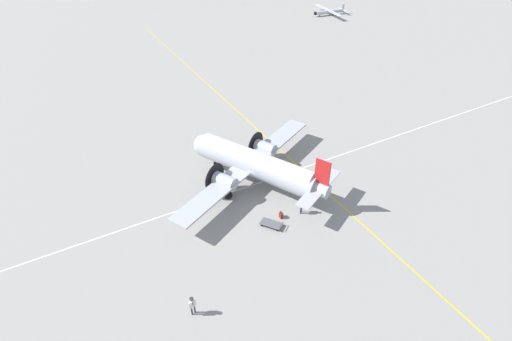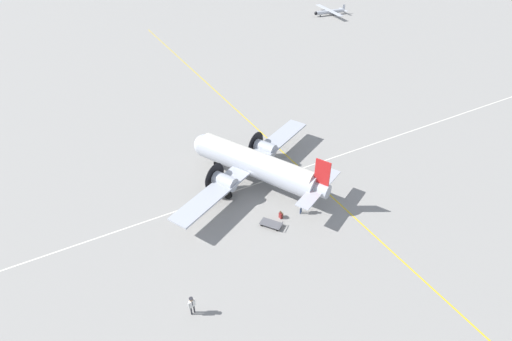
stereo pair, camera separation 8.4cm
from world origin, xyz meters
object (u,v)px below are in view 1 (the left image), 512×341
object	(u,v)px
crew_foreground	(192,304)
passenger_boarding	(301,204)
light_aircraft_distant	(329,12)
suitcase_near_door	(281,216)
baggage_cart	(271,224)
airliner_main	(253,163)
suitcase_upright_spare	(281,215)

from	to	relation	value
crew_foreground	passenger_boarding	world-z (taller)	crew_foreground
passenger_boarding	light_aircraft_distant	world-z (taller)	light_aircraft_distant
suitcase_near_door	baggage_cart	size ratio (longest dim) A/B	0.27
crew_foreground	airliner_main	bearing A→B (deg)	-146.64
baggage_cart	suitcase_near_door	bearing A→B (deg)	-105.29
passenger_boarding	suitcase_near_door	xyz separation A→B (m)	(-0.36, -2.15, -0.81)
suitcase_upright_spare	airliner_main	bearing A→B (deg)	177.71
airliner_main	light_aircraft_distant	size ratio (longest dim) A/B	1.82
suitcase_upright_spare	baggage_cart	size ratio (longest dim) A/B	0.29
baggage_cart	passenger_boarding	bearing A→B (deg)	-123.79
crew_foreground	baggage_cart	world-z (taller)	crew_foreground
light_aircraft_distant	passenger_boarding	bearing A→B (deg)	57.73
airliner_main	crew_foreground	bearing A→B (deg)	108.98
airliner_main	baggage_cart	bearing A→B (deg)	138.87
airliner_main	crew_foreground	distance (m)	17.13
suitcase_near_door	airliner_main	bearing A→B (deg)	176.66
airliner_main	crew_foreground	world-z (taller)	airliner_main
airliner_main	light_aircraft_distant	world-z (taller)	airliner_main
suitcase_upright_spare	baggage_cart	xyz separation A→B (m)	(0.59, -1.50, -0.03)
suitcase_upright_spare	light_aircraft_distant	size ratio (longest dim) A/B	0.06
suitcase_upright_spare	light_aircraft_distant	bearing A→B (deg)	139.07
airliner_main	suitcase_near_door	world-z (taller)	airliner_main
light_aircraft_distant	baggage_cart	bearing A→B (deg)	55.76
suitcase_upright_spare	light_aircraft_distant	distance (m)	74.12
airliner_main	baggage_cart	world-z (taller)	airliner_main
crew_foreground	light_aircraft_distant	bearing A→B (deg)	-146.82
airliner_main	suitcase_upright_spare	distance (m)	6.76
airliner_main	suitcase_near_door	size ratio (longest dim) A/B	33.73
baggage_cart	airliner_main	bearing A→B (deg)	-50.80
suitcase_upright_spare	suitcase_near_door	bearing A→B (deg)	-65.70
passenger_boarding	airliner_main	bearing A→B (deg)	70.06
airliner_main	suitcase_upright_spare	world-z (taller)	airliner_main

